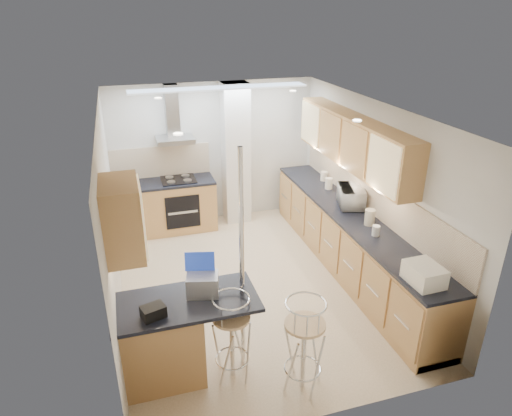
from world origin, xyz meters
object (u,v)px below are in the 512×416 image
object	(u,v)px
microwave	(352,197)
laptop	(203,284)
bar_stool_end	(304,346)
bar_stool_near	(232,337)
bread_bin	(424,274)

from	to	relation	value
microwave	laptop	size ratio (longest dim) A/B	1.64
microwave	laptop	distance (m)	3.03
laptop	microwave	bearing A→B (deg)	46.41
laptop	bar_stool_end	xyz separation A→B (m)	(0.89, -0.61, -0.52)
bar_stool_near	microwave	bearing A→B (deg)	28.09
microwave	bread_bin	distance (m)	2.11
microwave	bar_stool_near	xyz separation A→B (m)	(-2.32, -1.88, -0.56)
microwave	bread_bin	xyz separation A→B (m)	(-0.23, -2.10, -0.04)
microwave	laptop	bearing A→B (deg)	140.12
bar_stool_end	microwave	bearing A→B (deg)	-17.90
microwave	bar_stool_near	distance (m)	3.03
bar_stool_near	bar_stool_end	distance (m)	0.75
laptop	bar_stool_end	size ratio (longest dim) A/B	0.30
laptop	bar_stool_near	bearing A→B (deg)	-32.10
laptop	bar_stool_near	world-z (taller)	laptop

